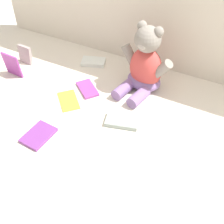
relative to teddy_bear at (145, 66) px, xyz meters
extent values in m
plane|color=silver|center=(0.00, -0.20, -0.11)|extent=(3.20, 3.20, 0.00)
ellipsoid|color=#D84C47|center=(0.00, 0.01, -0.02)|extent=(0.17, 0.14, 0.19)
ellipsoid|color=#8C6BA5|center=(0.00, 0.01, -0.08)|extent=(0.18, 0.15, 0.07)
sphere|color=gray|center=(0.00, 0.01, 0.13)|extent=(0.13, 0.13, 0.11)
ellipsoid|color=#AEA599|center=(-0.01, -0.03, 0.12)|extent=(0.05, 0.04, 0.03)
sphere|color=gray|center=(-0.03, 0.02, 0.17)|extent=(0.05, 0.05, 0.04)
sphere|color=gray|center=(0.04, 0.01, 0.17)|extent=(0.05, 0.05, 0.04)
cylinder|color=gray|center=(-0.08, 0.02, 0.02)|extent=(0.10, 0.06, 0.10)
cylinder|color=gray|center=(0.08, -0.01, 0.02)|extent=(0.10, 0.06, 0.10)
cylinder|color=#8C6BA5|center=(-0.06, -0.08, -0.09)|extent=(0.07, 0.12, 0.05)
cylinder|color=#8C6BA5|center=(0.02, -0.10, -0.09)|extent=(0.07, 0.12, 0.05)
cube|color=yellow|center=(-0.25, -0.23, -0.11)|extent=(0.14, 0.14, 0.01)
cube|color=#9A3F97|center=(-0.21, -0.13, -0.11)|extent=(0.14, 0.13, 0.01)
cube|color=white|center=(-0.29, 0.06, -0.10)|extent=(0.13, 0.10, 0.02)
cube|color=#93A29B|center=(0.01, -0.25, -0.10)|extent=(0.14, 0.11, 0.02)
cube|color=#93368F|center=(-0.58, -0.19, -0.05)|extent=(0.10, 0.02, 0.12)
cube|color=#A19291|center=(-0.59, -0.08, -0.07)|extent=(0.07, 0.03, 0.09)
cube|color=#803A91|center=(-0.24, -0.46, -0.11)|extent=(0.10, 0.13, 0.01)
camera|label=1|loc=(0.34, -0.98, 0.73)|focal=46.87mm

